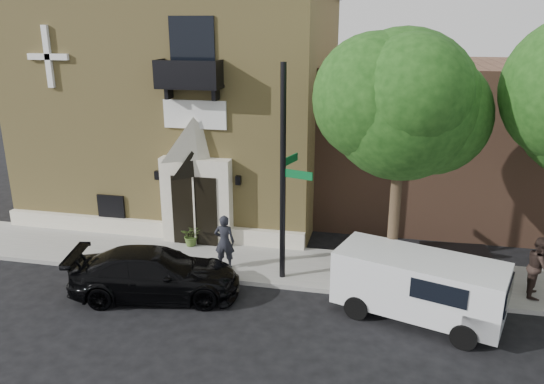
% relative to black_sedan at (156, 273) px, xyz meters
% --- Properties ---
extents(ground, '(120.00, 120.00, 0.00)m').
position_rel_black_sedan_xyz_m(ground, '(0.95, 1.18, -0.74)').
color(ground, black).
rests_on(ground, ground).
extents(sidewalk, '(42.00, 3.00, 0.15)m').
position_rel_black_sedan_xyz_m(sidewalk, '(1.95, 2.68, -0.66)').
color(sidewalk, gray).
rests_on(sidewalk, ground).
extents(church, '(12.20, 11.01, 9.30)m').
position_rel_black_sedan_xyz_m(church, '(-2.04, 9.13, 3.90)').
color(church, tan).
rests_on(church, ground).
extents(neighbour_building, '(18.00, 8.00, 6.40)m').
position_rel_black_sedan_xyz_m(neighbour_building, '(12.95, 10.18, 2.46)').
color(neighbour_building, brown).
rests_on(neighbour_building, ground).
extents(street_tree_left, '(4.97, 4.38, 7.77)m').
position_rel_black_sedan_xyz_m(street_tree_left, '(6.98, 1.53, 5.13)').
color(street_tree_left, '#38281C').
rests_on(street_tree_left, sidewalk).
extents(black_sedan, '(5.40, 3.05, 1.48)m').
position_rel_black_sedan_xyz_m(black_sedan, '(0.00, 0.00, 0.00)').
color(black_sedan, black).
rests_on(black_sedan, ground).
extents(cargo_van, '(4.88, 3.11, 1.86)m').
position_rel_black_sedan_xyz_m(cargo_van, '(7.87, 0.28, 0.30)').
color(cargo_van, silver).
rests_on(cargo_van, ground).
extents(street_sign, '(1.04, 1.25, 6.77)m').
position_rel_black_sedan_xyz_m(street_sign, '(3.60, 1.78, 2.82)').
color(street_sign, black).
rests_on(street_sign, sidewalk).
extents(fire_hydrant, '(0.47, 0.37, 0.82)m').
position_rel_black_sedan_xyz_m(fire_hydrant, '(5.97, 1.49, -0.18)').
color(fire_hydrant, '#A7102E').
rests_on(fire_hydrant, sidewalk).
extents(dumpster, '(2.06, 1.26, 1.30)m').
position_rel_black_sedan_xyz_m(dumpster, '(8.83, 2.06, 0.07)').
color(dumpster, '#0E3618').
rests_on(dumpster, sidewalk).
extents(planter, '(0.81, 0.73, 0.81)m').
position_rel_black_sedan_xyz_m(planter, '(-0.16, 3.51, -0.19)').
color(planter, '#4B692A').
rests_on(planter, sidewalk).
extents(pedestrian_near, '(0.71, 0.49, 1.85)m').
position_rel_black_sedan_xyz_m(pedestrian_near, '(1.57, 2.02, 0.34)').
color(pedestrian_near, black).
rests_on(pedestrian_near, sidewalk).
extents(pedestrian_far, '(0.86, 1.02, 1.87)m').
position_rel_black_sedan_xyz_m(pedestrian_far, '(11.26, 2.16, 0.34)').
color(pedestrian_far, '#2E221D').
rests_on(pedestrian_far, sidewalk).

